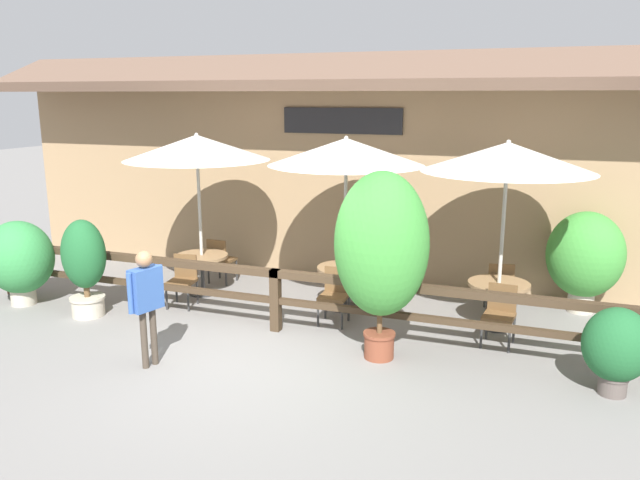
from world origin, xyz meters
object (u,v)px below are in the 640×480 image
(chair_near_streetside, at_px, (183,278))
(potted_plant_tall_tropical, at_px, (84,262))
(potted_plant_broad_leaf, at_px, (617,347))
(patio_umbrella_near, at_px, (197,148))
(pedestrian, at_px, (146,293))
(dining_table_middle, at_px, (345,275))
(patio_umbrella_middle, at_px, (346,152))
(chair_far_wallside, at_px, (500,285))
(potted_plant_small_flowering, at_px, (381,247))
(potted_plant_entrance_palm, at_px, (19,259))
(potted_plant_corner_fern, at_px, (585,256))
(chair_near_wallside, at_px, (220,258))
(chair_middle_wallside, at_px, (357,270))
(dining_table_near, at_px, (202,263))
(patio_umbrella_far, at_px, (508,157))
(dining_table_far, at_px, (498,292))
(chair_middle_streetside, at_px, (335,293))
(chair_far_streetside, at_px, (500,312))

(chair_near_streetside, distance_m, potted_plant_tall_tropical, 1.57)
(potted_plant_tall_tropical, relative_size, potted_plant_broad_leaf, 1.47)
(patio_umbrella_near, relative_size, pedestrian, 1.83)
(dining_table_middle, bearing_deg, potted_plant_broad_leaf, -24.75)
(patio_umbrella_middle, xyz_separation_m, chair_far_wallside, (2.41, 0.64, -2.11))
(potted_plant_small_flowering, bearing_deg, potted_plant_entrance_palm, 179.37)
(potted_plant_tall_tropical, height_order, potted_plant_corner_fern, potted_plant_corner_fern)
(patio_umbrella_middle, relative_size, potted_plant_small_flowering, 1.12)
(chair_near_streetside, xyz_separation_m, chair_near_wallside, (-0.05, 1.36, 0.00))
(potted_plant_corner_fern, bearing_deg, chair_near_wallside, -174.29)
(chair_middle_wallside, bearing_deg, dining_table_near, 25.10)
(patio_umbrella_far, distance_m, potted_plant_corner_fern, 2.39)
(chair_near_wallside, xyz_separation_m, chair_far_wallside, (5.04, 0.08, 0.00))
(potted_plant_corner_fern, bearing_deg, chair_far_wallside, -156.32)
(potted_plant_tall_tropical, xyz_separation_m, potted_plant_corner_fern, (7.42, 2.95, 0.05))
(dining_table_far, height_order, pedestrian, pedestrian)
(chair_middle_streetside, relative_size, chair_middle_wallside, 1.00)
(patio_umbrella_near, distance_m, patio_umbrella_far, 5.06)
(dining_table_middle, xyz_separation_m, potted_plant_small_flowering, (1.05, -1.74, 0.97))
(chair_middle_streetside, bearing_deg, chair_middle_wallside, 89.82)
(potted_plant_small_flowering, bearing_deg, chair_middle_streetside, 133.08)
(dining_table_near, height_order, chair_middle_streetside, chair_middle_streetside)
(chair_far_wallside, distance_m, potted_plant_tall_tropical, 6.63)
(chair_middle_wallside, distance_m, pedestrian, 4.10)
(chair_near_wallside, relative_size, pedestrian, 0.55)
(chair_far_streetside, distance_m, potted_plant_entrance_palm, 7.76)
(patio_umbrella_near, bearing_deg, potted_plant_entrance_palm, -148.73)
(chair_near_streetside, bearing_deg, dining_table_far, 0.53)
(chair_middle_streetside, height_order, chair_far_streetside, same)
(chair_near_wallside, bearing_deg, dining_table_near, 94.41)
(chair_near_wallside, bearing_deg, potted_plant_broad_leaf, 163.20)
(chair_near_streetside, distance_m, potted_plant_broad_leaf, 6.58)
(chair_near_wallside, height_order, chair_middle_streetside, same)
(patio_umbrella_far, xyz_separation_m, potted_plant_small_flowering, (-1.39, -1.71, -1.05))
(patio_umbrella_far, bearing_deg, patio_umbrella_near, -179.01)
(patio_umbrella_middle, height_order, potted_plant_tall_tropical, patio_umbrella_middle)
(dining_table_far, distance_m, potted_plant_broad_leaf, 2.31)
(chair_middle_streetside, distance_m, patio_umbrella_far, 3.25)
(chair_near_streetside, distance_m, potted_plant_small_flowering, 3.90)
(chair_near_streetside, xyz_separation_m, chair_far_wallside, (4.99, 1.44, 0.00))
(patio_umbrella_far, distance_m, potted_plant_small_flowering, 2.44)
(patio_umbrella_middle, relative_size, chair_far_streetside, 3.31)
(chair_near_wallside, relative_size, potted_plant_broad_leaf, 0.80)
(dining_table_near, relative_size, chair_near_streetside, 1.07)
(potted_plant_small_flowering, height_order, potted_plant_entrance_palm, potted_plant_small_flowering)
(patio_umbrella_middle, distance_m, potted_plant_tall_tropical, 4.48)
(potted_plant_broad_leaf, distance_m, potted_plant_corner_fern, 3.03)
(chair_middle_streetside, xyz_separation_m, potted_plant_small_flowering, (1.00, -1.07, 1.06))
(potted_plant_tall_tropical, bearing_deg, chair_far_streetside, 9.51)
(potted_plant_small_flowering, relative_size, potted_plant_corner_fern, 1.52)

